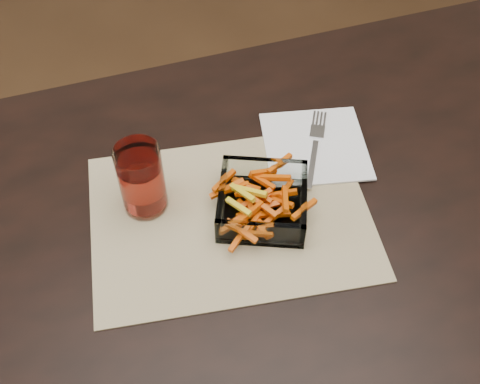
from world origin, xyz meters
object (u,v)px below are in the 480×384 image
object	(u,v)px
dining_table	(319,245)
tumbler	(142,181)
fork	(315,145)
glass_bowl	(262,203)

from	to	relation	value
dining_table	tumbler	size ratio (longest dim) A/B	12.55
fork	tumbler	bearing A→B (deg)	-145.74
glass_bowl	fork	bearing A→B (deg)	37.30
tumbler	fork	bearing A→B (deg)	5.63
dining_table	tumbler	world-z (taller)	tumbler
tumbler	fork	xyz separation A→B (m)	(0.31, 0.03, -0.05)
tumbler	fork	world-z (taller)	tumbler
dining_table	glass_bowl	size ratio (longest dim) A/B	8.83
glass_bowl	tumbler	bearing A→B (deg)	157.49
dining_table	glass_bowl	xyz separation A→B (m)	(-0.10, 0.04, 0.11)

